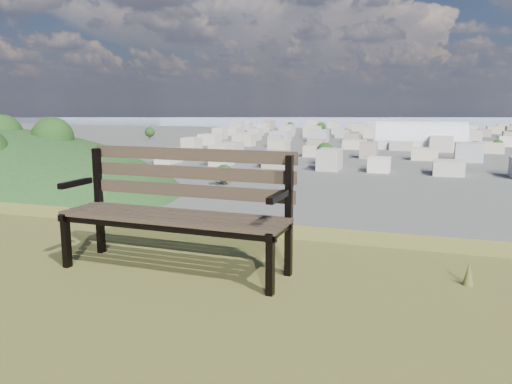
% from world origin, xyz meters
% --- Properties ---
extents(park_bench, '(1.82, 0.63, 0.94)m').
position_xyz_m(park_bench, '(0.24, 2.89, 25.53)').
color(park_bench, '#3E3524').
rests_on(park_bench, hilltop_mesa).
extents(arena, '(51.79, 23.36, 21.56)m').
position_xyz_m(arena, '(-0.62, 311.35, 5.08)').
color(arena, silver).
rests_on(arena, ground).
extents(city_blocks, '(395.00, 361.00, 7.00)m').
position_xyz_m(city_blocks, '(0.00, 394.44, 3.50)').
color(city_blocks, beige).
rests_on(city_blocks, ground).
extents(city_trees, '(406.52, 387.20, 9.98)m').
position_xyz_m(city_trees, '(-26.39, 319.00, 4.83)').
color(city_trees, '#302218').
rests_on(city_trees, ground).
extents(bay_water, '(2400.00, 700.00, 0.12)m').
position_xyz_m(bay_water, '(0.00, 900.00, 0.00)').
color(bay_water, '#8491A8').
rests_on(bay_water, ground).
extents(far_hills, '(2050.00, 340.00, 60.00)m').
position_xyz_m(far_hills, '(-60.92, 1402.93, 25.47)').
color(far_hills, '#98A0BD').
rests_on(far_hills, ground).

